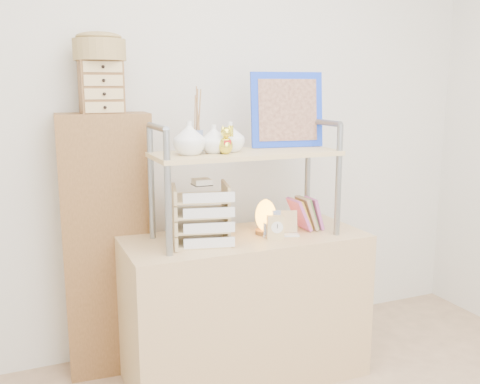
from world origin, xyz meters
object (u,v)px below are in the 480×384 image
at_px(desk, 246,307).
at_px(cabinet, 108,245).
at_px(letter_tray, 202,218).
at_px(salt_lamp, 265,216).

height_order(desk, cabinet, cabinet).
distance_m(desk, letter_tray, 0.55).
distance_m(cabinet, salt_lamp, 0.83).
distance_m(desk, cabinet, 0.78).
xyz_separation_m(letter_tray, salt_lamp, (0.35, 0.03, -0.03)).
relative_size(desk, salt_lamp, 6.75).
distance_m(desk, salt_lamp, 0.48).
bearing_deg(salt_lamp, cabinet, 153.01).
bearing_deg(desk, cabinet, 148.88).
xyz_separation_m(desk, salt_lamp, (0.11, 0.00, 0.47)).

